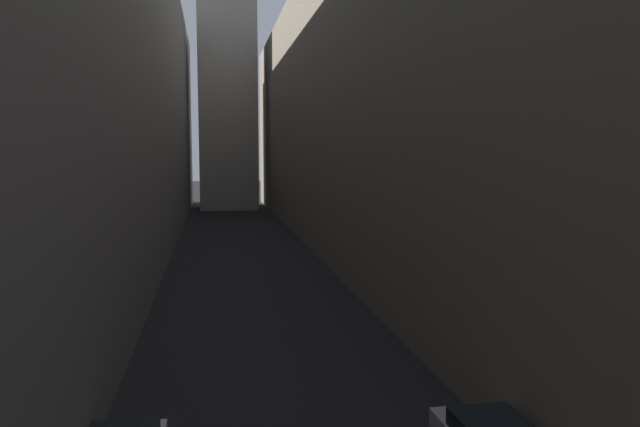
{
  "coord_description": "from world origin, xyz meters",
  "views": [
    {
      "loc": [
        -2.23,
        4.21,
        7.92
      ],
      "look_at": [
        0.0,
        16.77,
        6.64
      ],
      "focal_mm": 33.86,
      "sensor_mm": 36.0,
      "label": 1
    }
  ],
  "objects": [
    {
      "name": "ground_plane",
      "position": [
        0.0,
        48.0,
        0.0
      ],
      "size": [
        264.0,
        264.0,
        0.0
      ],
      "primitive_type": "plane",
      "color": "black"
    },
    {
      "name": "building_block_left",
      "position": [
        -12.91,
        50.0,
        12.51
      ],
      "size": [
        14.81,
        108.0,
        25.01
      ],
      "primitive_type": "cube",
      "color": "slate",
      "rests_on": "ground"
    },
    {
      "name": "building_block_right",
      "position": [
        10.57,
        50.0,
        11.76
      ],
      "size": [
        10.13,
        108.0,
        23.51
      ],
      "primitive_type": "cube",
      "color": "#756B5B",
      "rests_on": "ground"
    }
  ]
}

